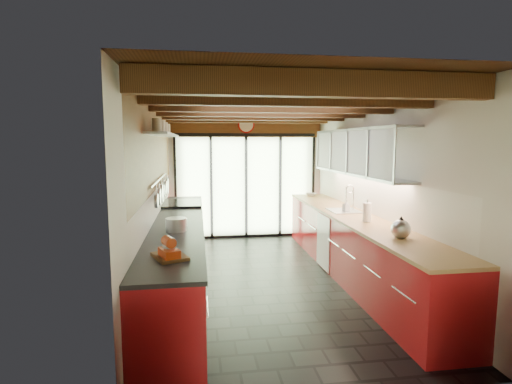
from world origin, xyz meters
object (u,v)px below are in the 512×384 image
kettle (401,228)px  paper_towel (367,213)px  stand_mixer (169,250)px  bowl (311,194)px  soap_bottle (346,206)px

kettle → paper_towel: bearing=90.0°
stand_mixer → bowl: stand_mixer is taller
kettle → soap_bottle: (-0.00, 1.68, -0.02)m
kettle → soap_bottle: bearing=90.0°
stand_mixer → soap_bottle: bearing=40.4°
stand_mixer → soap_bottle: stand_mixer is taller
bowl → kettle: bearing=-90.0°
kettle → soap_bottle: size_ratio=1.48×
kettle → soap_bottle: 1.68m
stand_mixer → bowl: size_ratio=1.31×
stand_mixer → kettle: bearing=10.8°
kettle → bowl: (-0.00, 3.63, -0.09)m
kettle → paper_towel: size_ratio=0.93×
soap_bottle → kettle: bearing=-90.0°
soap_bottle → bowl: 1.95m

